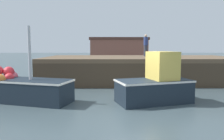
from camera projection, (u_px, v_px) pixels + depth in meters
ground at (131, 106)px, 9.42m from camera, size 120.00×160.00×0.10m
pier at (140, 62)px, 15.42m from camera, size 13.36×6.09×1.73m
fishing_boat_near_left at (29, 88)px, 9.82m from camera, size 3.97×2.46×3.36m
fishing_boat_near_right at (156, 84)px, 9.70m from camera, size 3.54×2.38×2.24m
dockworker at (146, 45)px, 17.28m from camera, size 0.34×0.34×1.69m
warehouse at (119, 48)px, 42.86m from camera, size 11.17×5.00×4.22m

